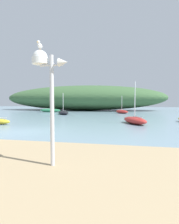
% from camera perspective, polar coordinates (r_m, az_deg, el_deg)
% --- Properties ---
extents(ground_plane, '(120.00, 120.00, 0.00)m').
position_cam_1_polar(ground_plane, '(13.44, -19.48, -5.89)').
color(ground_plane, '#7A99A8').
extents(distant_hill, '(39.55, 13.60, 5.99)m').
position_cam_1_polar(distant_hill, '(43.89, -2.23, 4.52)').
color(distant_hill, '#3D6038').
rests_on(distant_hill, ground).
extents(mast_structure, '(1.09, 0.48, 3.43)m').
position_cam_1_polar(mast_structure, '(5.52, -14.02, 12.37)').
color(mast_structure, silver).
rests_on(mast_structure, beach_sand).
extents(seagull_on_radar, '(0.14, 0.34, 0.24)m').
position_cam_1_polar(seagull_on_radar, '(5.74, -15.66, 19.90)').
color(seagull_on_radar, orange).
rests_on(seagull_on_radar, mast_structure).
extents(sailboat_outer_mooring, '(3.37, 4.02, 3.55)m').
position_cam_1_polar(sailboat_outer_mooring, '(29.67, -8.41, -0.17)').
color(sailboat_outer_mooring, black).
rests_on(sailboat_outer_mooring, ground).
extents(sailboat_by_sandbar, '(4.35, 1.39, 5.48)m').
position_cam_1_polar(sailboat_by_sandbar, '(36.50, -12.49, 0.55)').
color(sailboat_by_sandbar, '#287A4C').
rests_on(sailboat_by_sandbar, ground).
extents(sailboat_west_reach, '(2.78, 3.85, 4.01)m').
position_cam_1_polar(sailboat_west_reach, '(17.46, 14.24, -2.56)').
color(sailboat_west_reach, '#B72D28').
rests_on(sailboat_west_reach, ground).
extents(sailboat_off_point, '(2.88, 3.22, 3.16)m').
position_cam_1_polar(sailboat_off_point, '(32.44, 10.29, 0.13)').
color(sailboat_off_point, '#B72D28').
rests_on(sailboat_off_point, ground).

